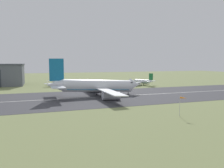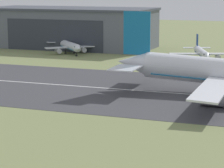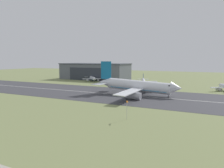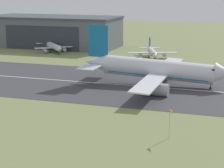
# 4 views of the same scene
# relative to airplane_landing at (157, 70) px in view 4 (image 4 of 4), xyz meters

# --- Properties ---
(runway_strip) EXTENTS (409.87, 53.72, 0.06)m
(runway_strip) POSITION_rel_airplane_landing_xyz_m (-29.19, -3.41, -5.13)
(runway_strip) COLOR #3D3D42
(runway_strip) RESTS_ON ground_plane
(runway_centreline) EXTENTS (368.89, 0.70, 0.01)m
(runway_centreline) POSITION_rel_airplane_landing_xyz_m (-29.19, -3.41, -5.09)
(runway_centreline) COLOR silver
(runway_centreline) RESTS_ON runway_strip
(hangar_building) EXTENTS (70.41, 30.32, 16.44)m
(hangar_building) POSITION_rel_airplane_landing_xyz_m (-74.58, 75.67, 3.08)
(hangar_building) COLOR slate
(hangar_building) RESTS_ON ground_plane
(airplane_landing) EXTENTS (50.27, 60.27, 19.43)m
(airplane_landing) POSITION_rel_airplane_landing_xyz_m (0.00, 0.00, 0.00)
(airplane_landing) COLOR silver
(airplane_landing) RESTS_ON ground_plane
(airplane_parked_west) EXTENTS (21.79, 24.07, 8.28)m
(airplane_parked_west) POSITION_rel_airplane_landing_xyz_m (-14.76, 54.45, -2.34)
(airplane_parked_west) COLOR silver
(airplane_parked_west) RESTS_ON ground_plane
(airplane_parked_centre) EXTENTS (21.55, 22.61, 9.46)m
(airplane_parked_centre) POSITION_rel_airplane_landing_xyz_m (-65.60, 56.25, -2.21)
(airplane_parked_centre) COLOR silver
(airplane_parked_centre) RESTS_ON ground_plane
(windsock_pole) EXTENTS (1.62, 2.16, 6.51)m
(windsock_pole) POSITION_rel_airplane_landing_xyz_m (14.75, -50.87, 0.63)
(windsock_pole) COLOR #B7B7BC
(windsock_pole) RESTS_ON ground_plane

